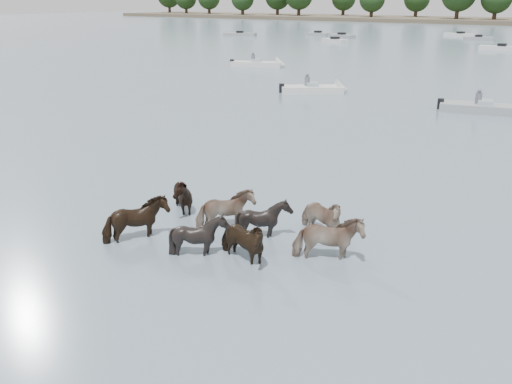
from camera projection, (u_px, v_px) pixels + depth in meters
The scene contains 6 objects.
ground at pixel (271, 277), 13.04m from camera, with size 400.00×400.00×0.00m, color slate.
shoreline at pixel (343, 18), 166.83m from camera, with size 160.00×30.00×1.00m, color #4C4233.
pony_herd at pixel (233, 225), 14.87m from camera, with size 7.28×4.55×1.51m.
motorboat_a at pixel (322, 90), 38.18m from camera, with size 4.76×4.02×1.92m.
motorboat_b at pixel (499, 110), 31.40m from camera, with size 5.60×2.70×1.92m.
motorboat_f at pixel (264, 64), 52.53m from camera, with size 5.48×3.51×1.92m.
Camera 1 is at (6.20, -9.80, 6.30)m, focal length 38.39 mm.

